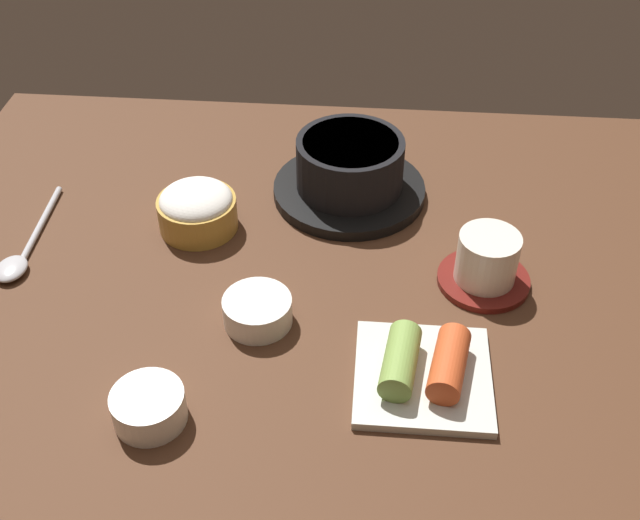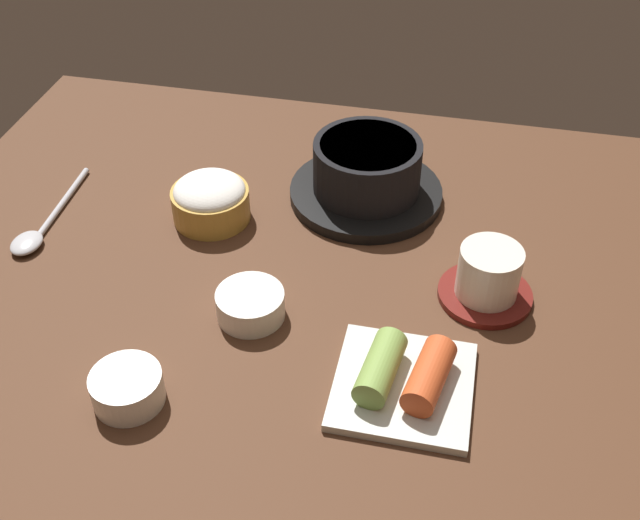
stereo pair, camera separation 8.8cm
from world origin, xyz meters
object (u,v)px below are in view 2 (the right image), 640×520
object	(u,v)px
rice_bowl	(210,199)
spoon	(38,230)
stone_pot	(367,174)
banchan_cup_center	(250,304)
kimchi_plate	(404,379)
tea_cup_with_saucer	(488,277)
side_bowl_near	(127,387)

from	to	relation	value
rice_bowl	spoon	bearing A→B (deg)	-158.61
stone_pot	banchan_cup_center	bearing A→B (deg)	-109.46
spoon	kimchi_plate	bearing A→B (deg)	-17.60
rice_bowl	banchan_cup_center	world-z (taller)	rice_bowl
banchan_cup_center	kimchi_plate	world-z (taller)	kimchi_plate
tea_cup_with_saucer	spoon	xyz separation A→B (cm)	(-54.49, -0.27, -2.44)
side_bowl_near	banchan_cup_center	bearing A→B (deg)	58.90
rice_bowl	tea_cup_with_saucer	xyz separation A→B (cm)	(34.63, -7.51, 0.14)
stone_pot	banchan_cup_center	distance (cm)	25.83
stone_pot	tea_cup_with_saucer	size ratio (longest dim) A/B	1.88
rice_bowl	spoon	distance (cm)	21.45
rice_bowl	tea_cup_with_saucer	distance (cm)	35.43
kimchi_plate	banchan_cup_center	bearing A→B (deg)	158.72
rice_bowl	kimchi_plate	distance (cm)	35.68
stone_pot	kimchi_plate	bearing A→B (deg)	-73.70
stone_pot	tea_cup_with_saucer	world-z (taller)	stone_pot
tea_cup_with_saucer	kimchi_plate	world-z (taller)	tea_cup_with_saucer
kimchi_plate	side_bowl_near	bearing A→B (deg)	-164.96
rice_bowl	side_bowl_near	bearing A→B (deg)	-87.38
kimchi_plate	spoon	bearing A→B (deg)	162.40
tea_cup_with_saucer	side_bowl_near	bearing A→B (deg)	-146.19
stone_pot	banchan_cup_center	size ratio (longest dim) A/B	2.65
tea_cup_with_saucer	stone_pot	bearing A→B (deg)	135.74
side_bowl_near	kimchi_plate	bearing A→B (deg)	15.04
banchan_cup_center	side_bowl_near	xyz separation A→B (cm)	(-8.38, -13.89, 0.12)
stone_pot	rice_bowl	size ratio (longest dim) A/B	2.03
tea_cup_with_saucer	kimchi_plate	bearing A→B (deg)	-115.22
kimchi_plate	side_bowl_near	distance (cm)	27.00
stone_pot	side_bowl_near	xyz separation A→B (cm)	(-16.96, -38.17, -1.93)
side_bowl_near	stone_pot	bearing A→B (deg)	66.05
stone_pot	rice_bowl	bearing A→B (deg)	-155.39
rice_bowl	side_bowl_near	distance (cm)	29.83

